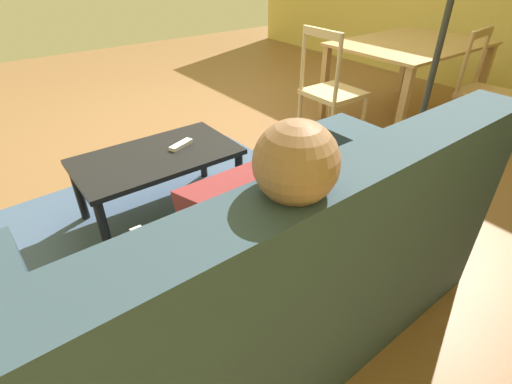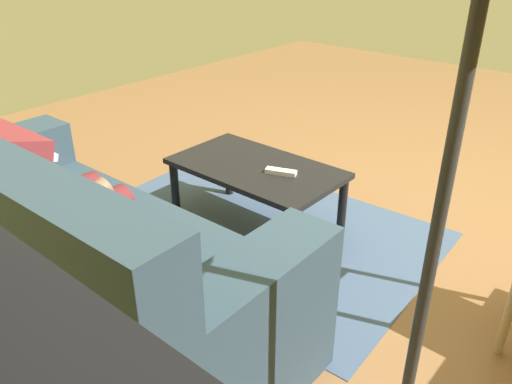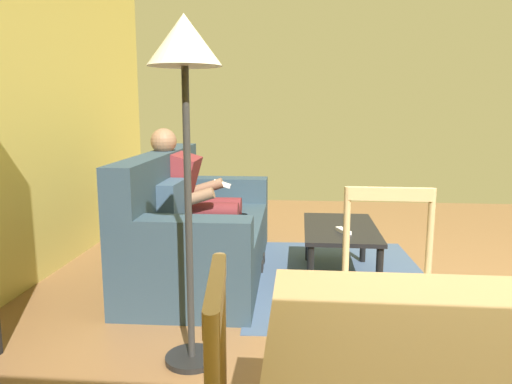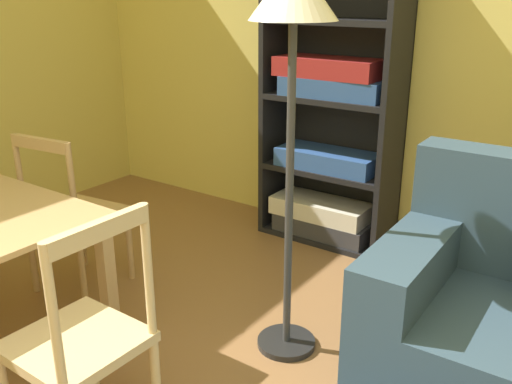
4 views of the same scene
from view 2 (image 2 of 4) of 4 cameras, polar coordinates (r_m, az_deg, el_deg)
The scene contains 6 objects.
ground_plane at distance 3.30m, azimuth 21.18°, elevation -3.90°, with size 8.24×8.24×0.00m, color brown.
couch at distance 2.33m, azimuth -19.70°, elevation -7.39°, with size 2.00×0.94×0.97m.
person_lounging at distance 2.32m, azimuth -23.50°, elevation -0.96°, with size 0.60×0.93×1.15m.
coffee_table at distance 2.91m, azimuth 0.00°, elevation 1.94°, with size 0.96×0.55×0.42m.
tv_remote at distance 2.79m, azimuth 2.79°, elevation 2.27°, with size 0.05×0.17×0.02m, color white.
area_rug at distance 3.08m, azimuth 0.00°, elevation -4.07°, with size 2.00×1.40×0.01m, color #3D5170.
Camera 2 is at (-0.80, 2.77, 1.60)m, focal length 36.04 mm.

